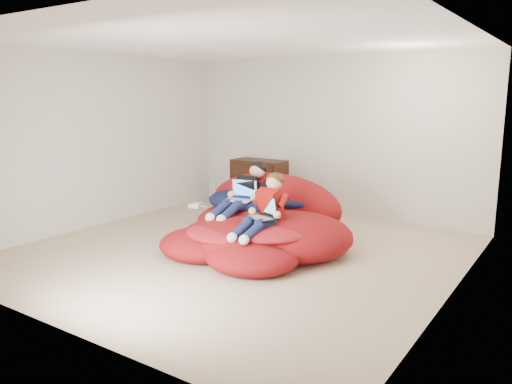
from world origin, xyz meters
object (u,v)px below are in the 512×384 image
(older_boy, at_px, (246,191))
(younger_boy, at_px, (265,206))
(laptop_black, at_px, (264,212))
(laptop_white, at_px, (241,195))
(dresser, at_px, (259,184))
(beanbag_pile, at_px, (261,225))

(older_boy, distance_m, younger_boy, 0.80)
(laptop_black, bearing_deg, laptop_white, 145.60)
(dresser, xyz_separation_m, laptop_white, (0.98, -1.87, 0.22))
(older_boy, xyz_separation_m, younger_boy, (0.63, -0.49, -0.04))
(beanbag_pile, distance_m, older_boy, 0.50)
(older_boy, height_order, younger_boy, older_boy)
(dresser, bearing_deg, laptop_black, -55.16)
(dresser, xyz_separation_m, younger_boy, (1.60, -2.27, 0.22))
(beanbag_pile, xyz_separation_m, younger_boy, (0.33, -0.41, 0.36))
(older_boy, bearing_deg, younger_boy, -38.27)
(dresser, height_order, older_boy, older_boy)
(beanbag_pile, bearing_deg, younger_boy, -51.05)
(beanbag_pile, distance_m, laptop_white, 0.46)
(dresser, height_order, laptop_white, dresser)
(beanbag_pile, height_order, laptop_black, beanbag_pile)
(older_boy, distance_m, laptop_black, 0.82)
(beanbag_pile, bearing_deg, laptop_black, -52.93)
(beanbag_pile, xyz_separation_m, older_boy, (-0.29, 0.08, 0.40))
(older_boy, xyz_separation_m, laptop_white, (-0.00, -0.09, -0.04))
(younger_boy, xyz_separation_m, laptop_white, (-0.63, 0.40, 0.00))
(dresser, xyz_separation_m, beanbag_pile, (1.27, -1.86, -0.14))
(younger_boy, distance_m, laptop_white, 0.74)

